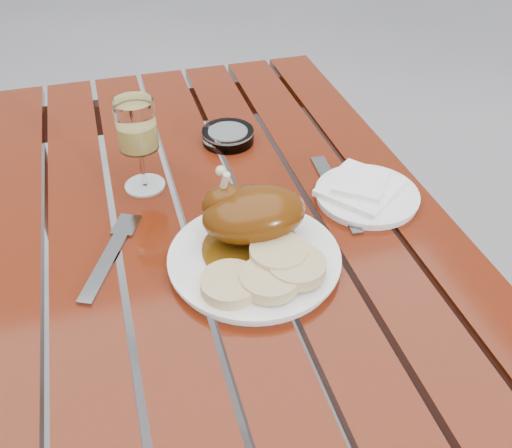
% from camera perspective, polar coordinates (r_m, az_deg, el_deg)
% --- Properties ---
extents(ground, '(60.00, 60.00, 0.00)m').
position_cam_1_polar(ground, '(1.60, -3.09, -20.09)').
color(ground, slate).
rests_on(ground, ground).
extents(table, '(0.80, 1.20, 0.75)m').
position_cam_1_polar(table, '(1.30, -3.67, -11.54)').
color(table, maroon).
rests_on(table, ground).
extents(dinner_plate, '(0.36, 0.36, 0.02)m').
position_cam_1_polar(dinner_plate, '(0.91, -0.16, -3.54)').
color(dinner_plate, white).
rests_on(dinner_plate, table).
extents(roast_duck, '(0.18, 0.17, 0.12)m').
position_cam_1_polar(roast_duck, '(0.91, -0.59, 0.99)').
color(roast_duck, '#563309').
rests_on(roast_duck, dinner_plate).
extents(bread_dumplings, '(0.19, 0.13, 0.03)m').
position_cam_1_polar(bread_dumplings, '(0.85, 1.31, -4.67)').
color(bread_dumplings, tan).
rests_on(bread_dumplings, dinner_plate).
extents(wine_glass, '(0.10, 0.10, 0.18)m').
position_cam_1_polar(wine_glass, '(1.05, -11.60, 7.66)').
color(wine_glass, '#E0CC66').
rests_on(wine_glass, table).
extents(side_plate, '(0.25, 0.25, 0.02)m').
position_cam_1_polar(side_plate, '(1.06, 11.02, 2.80)').
color(side_plate, white).
rests_on(side_plate, table).
extents(napkin, '(0.18, 0.18, 0.01)m').
position_cam_1_polar(napkin, '(1.06, 10.39, 3.61)').
color(napkin, white).
rests_on(napkin, side_plate).
extents(ashtray, '(0.13, 0.13, 0.03)m').
position_cam_1_polar(ashtray, '(1.21, -2.82, 8.79)').
color(ashtray, '#B2B7BC').
rests_on(ashtray, table).
extents(fork, '(0.11, 0.19, 0.01)m').
position_cam_1_polar(fork, '(0.95, -14.60, -3.47)').
color(fork, gray).
rests_on(fork, table).
extents(knife, '(0.04, 0.21, 0.01)m').
position_cam_1_polar(knife, '(1.06, 8.30, 2.58)').
color(knife, gray).
rests_on(knife, table).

